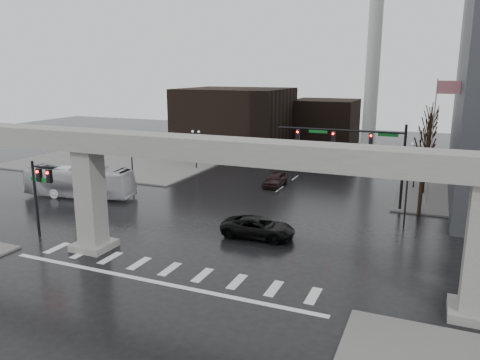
{
  "coord_description": "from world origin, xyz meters",
  "views": [
    {
      "loc": [
        15.33,
        -25.46,
        12.71
      ],
      "look_at": [
        1.74,
        6.72,
        4.5
      ],
      "focal_mm": 35.0,
      "sensor_mm": 36.0,
      "label": 1
    }
  ],
  "objects": [
    {
      "name": "pickup_truck",
      "position": [
        3.2,
        6.91,
        0.8
      ],
      "size": [
        5.88,
        2.96,
        1.6
      ],
      "primitive_type": "imported",
      "rotation": [
        0.0,
        0.0,
        1.63
      ],
      "color": "black",
      "rests_on": "ground"
    },
    {
      "name": "sidewalk_nw",
      "position": [
        -26.0,
        36.0,
        0.07
      ],
      "size": [
        28.0,
        36.0,
        0.15
      ],
      "primitive_type": "cube",
      "color": "slate",
      "rests_on": "ground"
    },
    {
      "name": "tree_right_2",
      "position": [
        14.53,
        34.02,
        2.91
      ],
      "size": [
        1.1,
        1.63,
        7.85
      ],
      "color": "black",
      "rests_on": "ground"
    },
    {
      "name": "lamp_right_0",
      "position": [
        13.5,
        14.0,
        3.47
      ],
      "size": [
        1.22,
        0.32,
        5.11
      ],
      "color": "black",
      "rests_on": "ground"
    },
    {
      "name": "tree_right_4",
      "position": [
        14.53,
        50.02,
        3.04
      ],
      "size": [
        1.12,
        1.69,
        8.19
      ],
      "color": "black",
      "rests_on": "ground"
    },
    {
      "name": "ground",
      "position": [
        0.0,
        0.0,
        0.0
      ],
      "size": [
        160.0,
        160.0,
        0.0
      ],
      "primitive_type": "plane",
      "color": "black",
      "rests_on": "ground"
    },
    {
      "name": "tree_right_3",
      "position": [
        14.53,
        42.02,
        2.98
      ],
      "size": [
        1.11,
        1.66,
        8.02
      ],
      "color": "black",
      "rests_on": "ground"
    },
    {
      "name": "flagpole_assembly",
      "position": [
        15.29,
        22.0,
        7.53
      ],
      "size": [
        2.06,
        0.12,
        12.0
      ],
      "color": "silver",
      "rests_on": "ground"
    },
    {
      "name": "far_car",
      "position": [
        -0.89,
        23.15,
        0.79
      ],
      "size": [
        1.88,
        4.64,
        1.58
      ],
      "primitive_type": "imported",
      "rotation": [
        0.0,
        0.0,
        0.0
      ],
      "color": "black",
      "rests_on": "ground"
    },
    {
      "name": "smokestack",
      "position": [
        6.0,
        46.0,
        13.35
      ],
      "size": [
        3.6,
        3.6,
        30.0
      ],
      "color": "silver",
      "rests_on": "ground"
    },
    {
      "name": "tree_right_0",
      "position": [
        14.53,
        18.02,
        2.79
      ],
      "size": [
        1.09,
        1.58,
        7.5
      ],
      "color": "black",
      "rests_on": "ground"
    },
    {
      "name": "building_far_mid",
      "position": [
        -2.0,
        52.0,
        4.0
      ],
      "size": [
        10.0,
        10.0,
        8.0
      ],
      "primitive_type": "cube",
      "color": "black",
      "rests_on": "ground"
    },
    {
      "name": "tree_right_1",
      "position": [
        14.53,
        26.02,
        2.85
      ],
      "size": [
        1.09,
        1.61,
        7.67
      ],
      "color": "black",
      "rests_on": "ground"
    },
    {
      "name": "lamp_left_2",
      "position": [
        -13.5,
        42.0,
        3.47
      ],
      "size": [
        1.22,
        0.32,
        5.11
      ],
      "color": "black",
      "rests_on": "ground"
    },
    {
      "name": "city_bus",
      "position": [
        -17.91,
        10.98,
        1.59
      ],
      "size": [
        11.72,
        4.56,
        3.18
      ],
      "primitive_type": "imported",
      "rotation": [
        0.0,
        0.0,
        1.74
      ],
      "color": "silver",
      "rests_on": "ground"
    },
    {
      "name": "lamp_left_1",
      "position": [
        -13.5,
        28.0,
        3.47
      ],
      "size": [
        1.22,
        0.32,
        5.11
      ],
      "color": "black",
      "rests_on": "ground"
    },
    {
      "name": "signal_mast_arm",
      "position": [
        8.99,
        18.8,
        5.83
      ],
      "size": [
        12.12,
        0.43,
        8.0
      ],
      "color": "black",
      "rests_on": "ground"
    },
    {
      "name": "signal_left_pole",
      "position": [
        -12.25,
        0.5,
        4.07
      ],
      "size": [
        2.3,
        0.3,
        6.0
      ],
      "color": "black",
      "rests_on": "ground"
    },
    {
      "name": "lamp_right_1",
      "position": [
        13.5,
        28.0,
        3.47
      ],
      "size": [
        1.22,
        0.32,
        5.11
      ],
      "color": "black",
      "rests_on": "ground"
    },
    {
      "name": "lamp_right_2",
      "position": [
        13.5,
        42.0,
        3.47
      ],
      "size": [
        1.22,
        0.32,
        5.11
      ],
      "color": "black",
      "rests_on": "ground"
    },
    {
      "name": "lamp_left_0",
      "position": [
        -13.5,
        14.0,
        3.47
      ],
      "size": [
        1.22,
        0.32,
        5.11
      ],
      "color": "black",
      "rests_on": "ground"
    },
    {
      "name": "building_far_left",
      "position": [
        -14.0,
        42.0,
        5.0
      ],
      "size": [
        16.0,
        14.0,
        10.0
      ],
      "primitive_type": "cube",
      "color": "black",
      "rests_on": "ground"
    },
    {
      "name": "elevated_guideway",
      "position": [
        1.26,
        0.0,
        6.88
      ],
      "size": [
        48.0,
        2.6,
        8.7
      ],
      "color": "#989690",
      "rests_on": "ground"
    }
  ]
}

